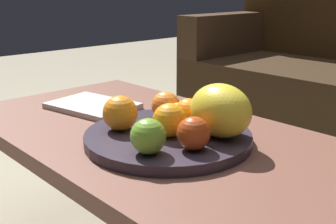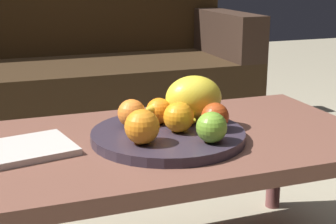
# 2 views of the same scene
# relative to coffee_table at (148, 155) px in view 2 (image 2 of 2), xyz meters

# --- Properties ---
(coffee_table) EXTENTS (1.19, 0.60, 0.41)m
(coffee_table) POSITION_rel_coffee_table_xyz_m (0.00, 0.00, 0.00)
(coffee_table) COLOR brown
(coffee_table) RESTS_ON ground_plane
(couch) EXTENTS (1.70, 0.70, 0.90)m
(couch) POSITION_rel_coffee_table_xyz_m (0.02, 1.26, -0.06)
(couch) COLOR #312113
(couch) RESTS_ON ground_plane
(fruit_bowl) EXTENTS (0.40, 0.40, 0.03)m
(fruit_bowl) POSITION_rel_coffee_table_xyz_m (0.05, -0.02, 0.06)
(fruit_bowl) COLOR #322935
(fruit_bowl) RESTS_ON coffee_table
(melon_large_front) EXTENTS (0.17, 0.14, 0.12)m
(melon_large_front) POSITION_rel_coffee_table_xyz_m (0.15, 0.04, 0.13)
(melon_large_front) COLOR yellow
(melon_large_front) RESTS_ON fruit_bowl
(orange_front) EXTENTS (0.08, 0.08, 0.08)m
(orange_front) POSITION_rel_coffee_table_xyz_m (0.07, -0.04, 0.11)
(orange_front) COLOR orange
(orange_front) RESTS_ON fruit_bowl
(orange_left) EXTENTS (0.08, 0.08, 0.08)m
(orange_left) POSITION_rel_coffee_table_xyz_m (-0.04, -0.10, 0.11)
(orange_left) COLOR orange
(orange_left) RESTS_ON fruit_bowl
(orange_right) EXTENTS (0.07, 0.07, 0.07)m
(orange_right) POSITION_rel_coffee_table_xyz_m (0.05, 0.04, 0.10)
(orange_right) COLOR orange
(orange_right) RESTS_ON fruit_bowl
(orange_back) EXTENTS (0.07, 0.07, 0.07)m
(orange_back) POSITION_rel_coffee_table_xyz_m (-0.03, 0.04, 0.10)
(orange_back) COLOR orange
(orange_back) RESTS_ON fruit_bowl
(apple_front) EXTENTS (0.07, 0.07, 0.07)m
(apple_front) POSITION_rel_coffee_table_xyz_m (0.16, -0.06, 0.10)
(apple_front) COLOR #AC3C14
(apple_front) RESTS_ON fruit_bowl
(apple_left) EXTENTS (0.07, 0.07, 0.07)m
(apple_left) POSITION_rel_coffee_table_xyz_m (0.11, -0.14, 0.11)
(apple_left) COLOR #6FA32E
(apple_left) RESTS_ON fruit_bowl
(banana_bunch) EXTENTS (0.16, 0.14, 0.06)m
(banana_bunch) POSITION_rel_coffee_table_xyz_m (0.08, 0.04, 0.09)
(banana_bunch) COLOR yellow
(banana_bunch) RESTS_ON fruit_bowl
(magazine) EXTENTS (0.28, 0.22, 0.02)m
(magazine) POSITION_rel_coffee_table_xyz_m (-0.32, 0.01, 0.05)
(magazine) COLOR beige
(magazine) RESTS_ON coffee_table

